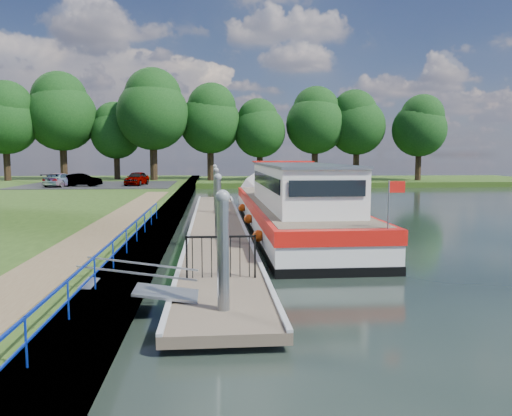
{
  "coord_description": "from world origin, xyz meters",
  "views": [
    {
      "loc": [
        -0.21,
        -10.77,
        3.66
      ],
      "look_at": [
        1.64,
        10.32,
        1.4
      ],
      "focal_mm": 35.0,
      "sensor_mm": 36.0,
      "label": 1
    }
  ],
  "objects": [
    {
      "name": "footpath",
      "position": [
        -4.4,
        8.0,
        0.8
      ],
      "size": [
        1.6,
        40.0,
        0.05
      ],
      "primitive_type": "cube",
      "color": "brown",
      "rests_on": "riverbank"
    },
    {
      "name": "carpark",
      "position": [
        -11.0,
        38.0,
        0.81
      ],
      "size": [
        14.0,
        12.0,
        0.06
      ],
      "primitive_type": "cube",
      "color": "black",
      "rests_on": "riverbank"
    },
    {
      "name": "ground",
      "position": [
        0.0,
        0.0,
        0.0
      ],
      "size": [
        160.0,
        160.0,
        0.0
      ],
      "primitive_type": "plane",
      "color": "black",
      "rests_on": "ground"
    },
    {
      "name": "blue_fence",
      "position": [
        -2.75,
        3.0,
        1.31
      ],
      "size": [
        0.04,
        18.04,
        0.72
      ],
      "color": "#0C2DBF",
      "rests_on": "riverbank"
    },
    {
      "name": "horizon_trees",
      "position": [
        -1.61,
        48.68,
        7.95
      ],
      "size": [
        54.38,
        10.03,
        12.87
      ],
      "color": "#332316",
      "rests_on": "ground"
    },
    {
      "name": "bank_edge",
      "position": [
        -2.55,
        15.0,
        0.39
      ],
      "size": [
        1.1,
        90.0,
        0.78
      ],
      "primitive_type": "cube",
      "color": "#473D2D",
      "rests_on": "ground"
    },
    {
      "name": "far_bank",
      "position": [
        12.0,
        52.0,
        0.3
      ],
      "size": [
        60.0,
        18.0,
        0.6
      ],
      "primitive_type": "cube",
      "color": "#233D11",
      "rests_on": "ground"
    },
    {
      "name": "car_a",
      "position": [
        -7.24,
        36.54,
        1.48
      ],
      "size": [
        2.11,
        3.96,
        1.28
      ],
      "primitive_type": "imported",
      "rotation": [
        0.0,
        0.0,
        -0.16
      ],
      "color": "#999999",
      "rests_on": "carpark"
    },
    {
      "name": "car_c",
      "position": [
        -13.76,
        35.2,
        1.44
      ],
      "size": [
        2.53,
        4.42,
        1.21
      ],
      "primitive_type": "imported",
      "rotation": [
        0.0,
        0.0,
        2.93
      ],
      "color": "#999999",
      "rests_on": "carpark"
    },
    {
      "name": "pontoon",
      "position": [
        0.0,
        13.0,
        0.18
      ],
      "size": [
        2.5,
        30.0,
        0.56
      ],
      "color": "brown",
      "rests_on": "ground"
    },
    {
      "name": "gangway",
      "position": [
        -1.85,
        0.5,
        0.63
      ],
      "size": [
        2.58,
        1.0,
        0.92
      ],
      "color": "#A5A8AD",
      "rests_on": "ground"
    },
    {
      "name": "barge",
      "position": [
        3.6,
        13.95,
        1.09
      ],
      "size": [
        4.36,
        21.15,
        4.78
      ],
      "color": "black",
      "rests_on": "ground"
    },
    {
      "name": "car_b",
      "position": [
        -11.98,
        35.35,
        1.41
      ],
      "size": [
        3.59,
        1.54,
        1.15
      ],
      "primitive_type": "imported",
      "rotation": [
        0.0,
        0.0,
        1.47
      ],
      "color": "#999999",
      "rests_on": "carpark"
    },
    {
      "name": "mooring_piles",
      "position": [
        0.0,
        13.0,
        1.28
      ],
      "size": [
        0.3,
        27.3,
        3.55
      ],
      "color": "gray",
      "rests_on": "ground"
    },
    {
      "name": "gate_panel",
      "position": [
        -0.0,
        2.2,
        1.15
      ],
      "size": [
        1.85,
        0.05,
        1.15
      ],
      "color": "black",
      "rests_on": "ground"
    }
  ]
}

